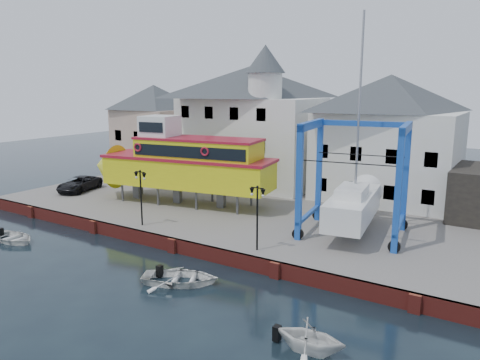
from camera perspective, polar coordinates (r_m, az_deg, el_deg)
The scene contains 14 objects.
ground at distance 32.87m, azimuth -8.17°, elevation -8.74°, with size 140.00×140.00×0.00m, color black.
hardstanding at distance 41.24m, azimuth 1.83°, elevation -3.68°, with size 44.00×22.00×1.00m, color #615F5E.
quay_wall at distance 32.77m, azimuth -8.07°, elevation -7.87°, with size 44.00×0.47×1.00m.
building_pink at distance 56.51m, azimuth -10.32°, elevation 6.11°, with size 8.00×7.00×10.30m.
building_white_main at distance 48.80m, azimuth 1.42°, elevation 6.87°, with size 14.00×8.30×14.00m.
building_white_right at distance 43.95m, azimuth 17.55°, elevation 4.84°, with size 12.00×8.00×11.20m.
lamp_post_left at distance 35.20m, azimuth -12.03°, elevation -0.44°, with size 1.12×0.32×4.20m.
lamp_post_right at distance 29.19m, azimuth 2.13°, elevation -2.65°, with size 1.12×0.32×4.20m.
tour_boat at distance 41.43m, azimuth -7.67°, elevation 2.12°, with size 18.04×7.04×7.66m.
travel_lift at distance 34.20m, azimuth 13.92°, elevation -2.01°, with size 7.77×10.25×15.09m.
van at distance 48.84m, azimuth -19.00°, elevation -0.44°, with size 2.35×5.10×1.42m, color black.
motorboat_b at distance 28.04m, azimuth -7.26°, elevation -12.39°, with size 3.18×4.45×0.92m, color white.
motorboat_c at distance 21.73m, azimuth 8.46°, elevation -20.02°, with size 2.69×3.12×1.64m, color white.
motorboat_d at distance 38.52m, azimuth -25.87°, elevation -6.75°, with size 2.83×3.97×0.82m, color white.
Camera 1 is at (20.34, -23.20, 11.34)m, focal length 35.00 mm.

